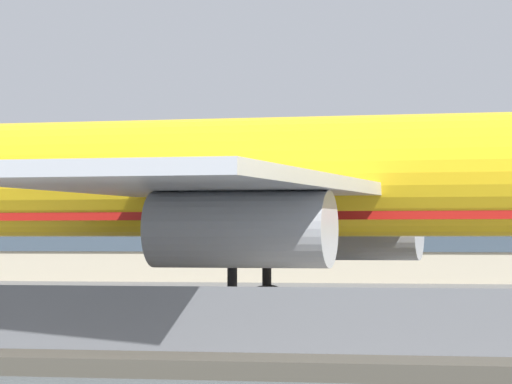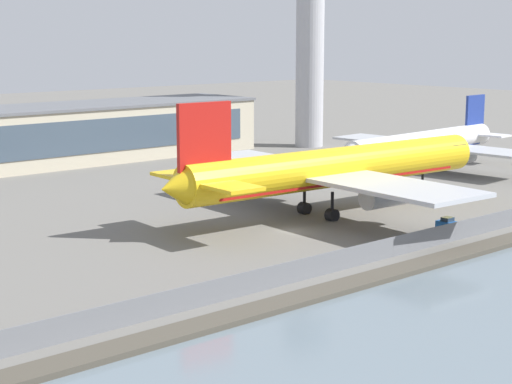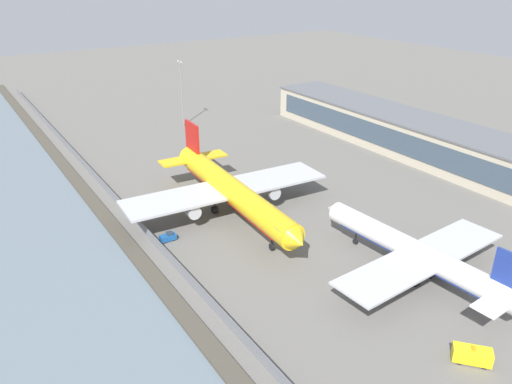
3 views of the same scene
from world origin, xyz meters
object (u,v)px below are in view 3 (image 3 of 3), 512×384
at_px(baggage_tug, 168,237).
at_px(apron_light_mast_apron_west, 181,90).
at_px(ops_van, 473,355).
at_px(passenger_jet_white, 417,253).
at_px(cargo_jet_yellow, 230,189).

xyz_separation_m(baggage_tug, apron_light_mast_apron_west, (-71.44, 37.16, 11.59)).
bearing_deg(baggage_tug, apron_light_mast_apron_west, 152.52).
xyz_separation_m(ops_van, apron_light_mast_apron_west, (-125.70, 15.43, 11.12)).
distance_m(passenger_jet_white, ops_van, 21.56).
height_order(passenger_jet_white, ops_van, passenger_jet_white).
relative_size(passenger_jet_white, baggage_tug, 13.40).
height_order(passenger_jet_white, apron_light_mast_apron_west, apron_light_mast_apron_west).
bearing_deg(apron_light_mast_apron_west, baggage_tug, -27.48).
bearing_deg(passenger_jet_white, apron_light_mast_apron_west, 176.97).
xyz_separation_m(cargo_jet_yellow, baggage_tug, (3.22, -16.39, -5.27)).
bearing_deg(ops_van, passenger_jet_white, 152.64).
bearing_deg(cargo_jet_yellow, apron_light_mast_apron_west, 163.07).
bearing_deg(passenger_jet_white, baggage_tug, -138.29).
relative_size(cargo_jet_yellow, passenger_jet_white, 1.26).
height_order(baggage_tug, ops_van, ops_van).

